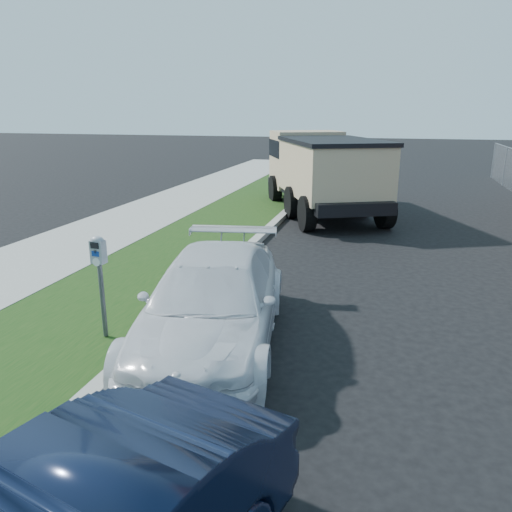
# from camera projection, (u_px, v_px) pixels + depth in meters

# --- Properties ---
(ground) EXTENTS (120.00, 120.00, 0.00)m
(ground) POSITION_uv_depth(u_px,v_px,m) (325.00, 341.00, 7.83)
(ground) COLOR black
(ground) RESTS_ON ground
(streetside) EXTENTS (6.12, 50.00, 0.15)m
(streetside) POSITION_uv_depth(u_px,v_px,m) (87.00, 270.00, 11.06)
(streetside) COLOR gray
(streetside) RESTS_ON ground
(parking_meter) EXTENTS (0.23, 0.16, 1.58)m
(parking_meter) POSITION_uv_depth(u_px,v_px,m) (99.00, 265.00, 7.35)
(parking_meter) COLOR #3F4247
(parking_meter) RESTS_ON ground
(white_wagon) EXTENTS (2.72, 5.08, 1.40)m
(white_wagon) POSITION_uv_depth(u_px,v_px,m) (214.00, 302.00, 7.54)
(white_wagon) COLOR silver
(white_wagon) RESTS_ON ground
(dump_truck) EXTENTS (5.13, 7.32, 2.71)m
(dump_truck) POSITION_uv_depth(u_px,v_px,m) (321.00, 169.00, 17.31)
(dump_truck) COLOR black
(dump_truck) RESTS_ON ground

